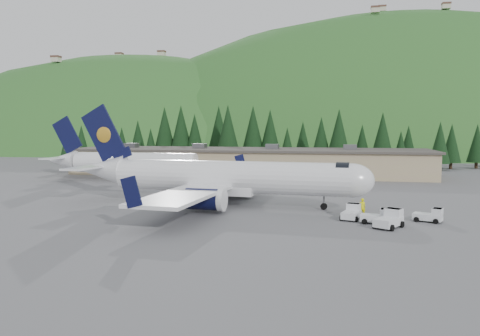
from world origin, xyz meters
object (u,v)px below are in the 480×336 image
object	(u,v)px
baggage_tug_c	(390,219)
baggage_tug_d	(352,212)
ramp_worker	(362,207)
second_airliner	(120,162)
baggage_tug_a	(378,217)
baggage_tug_b	(430,216)
terminal_building	(248,161)
airliner	(221,178)

from	to	relation	value
baggage_tug_c	baggage_tug_d	size ratio (longest dim) A/B	1.13
baggage_tug_c	ramp_worker	world-z (taller)	ramp_worker
baggage_tug_d	ramp_worker	size ratio (longest dim) A/B	1.64
second_airliner	baggage_tug_a	size ratio (longest dim) A/B	9.26
second_airliner	baggage_tug_b	size ratio (longest dim) A/B	9.18
terminal_building	ramp_worker	size ratio (longest dim) A/B	37.16
baggage_tug_b	baggage_tug_d	world-z (taller)	baggage_tug_d
airliner	terminal_building	bearing A→B (deg)	100.26
second_airliner	baggage_tug_c	world-z (taller)	second_airliner
baggage_tug_a	terminal_building	distance (m)	50.43
airliner	baggage_tug_d	distance (m)	16.46
second_airliner	ramp_worker	distance (m)	47.82
second_airliner	baggage_tug_c	size ratio (longest dim) A/B	7.73
terminal_building	ramp_worker	distance (m)	46.59
airliner	baggage_tug_b	world-z (taller)	airliner
second_airliner	terminal_building	bearing A→B (deg)	38.78
baggage_tug_c	terminal_building	world-z (taller)	terminal_building
baggage_tug_a	terminal_building	bearing A→B (deg)	123.33
baggage_tug_a	ramp_worker	distance (m)	3.86
baggage_tug_a	baggage_tug_b	size ratio (longest dim) A/B	0.99
baggage_tug_a	baggage_tug_c	size ratio (longest dim) A/B	0.84
baggage_tug_a	second_airliner	bearing A→B (deg)	152.54
baggage_tug_b	baggage_tug_d	bearing A→B (deg)	-158.17
second_airliner	baggage_tug_d	distance (m)	47.97
airliner	ramp_worker	xyz separation A→B (m)	(16.25, -4.04, -2.33)
ramp_worker	baggage_tug_d	bearing A→B (deg)	52.32
baggage_tug_d	ramp_worker	xyz separation A→B (m)	(1.11, 1.87, 0.27)
baggage_tug_b	terminal_building	distance (m)	51.28
baggage_tug_c	airliner	bearing A→B (deg)	94.45
airliner	ramp_worker	bearing A→B (deg)	-9.60
airliner	terminal_building	size ratio (longest dim) A/B	0.52
ramp_worker	airliner	bearing A→B (deg)	-20.86
baggage_tug_b	baggage_tug_d	distance (m)	7.55
second_airliner	ramp_worker	size ratio (longest dim) A/B	14.39
second_airliner	baggage_tug_a	world-z (taller)	second_airliner
airliner	ramp_worker	distance (m)	16.91
airliner	baggage_tug_c	world-z (taller)	airliner
airliner	second_airliner	bearing A→B (deg)	141.76
terminal_building	baggage_tug_d	world-z (taller)	terminal_building
airliner	baggage_tug_a	size ratio (longest dim) A/B	12.51
airliner	baggage_tug_b	bearing A→B (deg)	-10.17
baggage_tug_a	ramp_worker	bearing A→B (deg)	117.98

